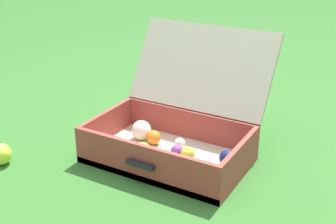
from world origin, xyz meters
The scene contains 3 objects.
ground_plane centered at (0.00, 0.00, 0.00)m, with size 16.00×16.00×0.00m, color #336B28.
open_suitcase centered at (-0.04, 0.01, 0.11)m, with size 0.60×0.59×0.46m.
stray_ball_on_grass centered at (-0.58, -0.40, 0.04)m, with size 0.08×0.08×0.08m, color #CCDB38.
Camera 1 is at (0.72, -1.39, 0.86)m, focal length 48.27 mm.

